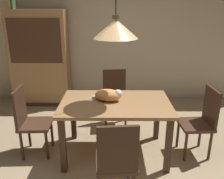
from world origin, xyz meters
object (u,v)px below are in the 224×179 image
at_px(chair_left_side, 29,119).
at_px(chair_near_front, 117,160).
at_px(dining_table, 115,109).
at_px(book_green_slim, 14,1).
at_px(cat_sleeping, 109,95).
at_px(chair_far_back, 115,95).
at_px(pendant_lamp, 116,28).
at_px(hutch_bookcase, 40,60).
at_px(chair_right_side, 202,119).
at_px(book_yellow_short, 11,4).

xyz_separation_m(chair_left_side, chair_near_front, (1.13, -0.88, 0.00)).
bearing_deg(dining_table, book_green_slim, 135.55).
bearing_deg(cat_sleeping, chair_far_back, 84.47).
bearing_deg(chair_far_back, chair_left_side, -141.87).
distance_m(dining_table, chair_left_side, 1.14).
distance_m(cat_sleeping, pendant_lamp, 0.84).
bearing_deg(hutch_bookcase, pendant_lamp, -50.93).
distance_m(chair_right_side, book_yellow_short, 3.80).
xyz_separation_m(dining_table, cat_sleeping, (-0.09, 0.06, 0.18)).
bearing_deg(book_green_slim, chair_left_side, -68.44).
bearing_deg(dining_table, chair_near_front, -89.59).
xyz_separation_m(cat_sleeping, book_green_slim, (-1.76, 1.75, 1.15)).
distance_m(chair_far_back, hutch_bookcase, 1.77).
bearing_deg(hutch_bookcase, chair_left_side, -79.40).
bearing_deg(chair_near_front, cat_sleeping, 95.59).
bearing_deg(hutch_bookcase, book_yellow_short, 179.80).
bearing_deg(book_yellow_short, dining_table, -43.66).
bearing_deg(chair_left_side, dining_table, 0.15).
distance_m(chair_near_front, chair_right_side, 1.43).
bearing_deg(pendant_lamp, dining_table, -93.58).
bearing_deg(hutch_bookcase, book_green_slim, 179.77).
relative_size(chair_left_side, hutch_bookcase, 0.50).
bearing_deg(chair_right_side, dining_table, -179.76).
distance_m(chair_far_back, pendant_lamp, 1.45).
distance_m(dining_table, pendant_lamp, 1.01).
bearing_deg(chair_far_back, chair_near_front, -89.61).
distance_m(chair_right_side, hutch_bookcase, 3.18).
height_order(chair_far_back, hutch_bookcase, hutch_bookcase).
bearing_deg(book_yellow_short, hutch_bookcase, -0.20).
height_order(chair_far_back, chair_right_side, same).
xyz_separation_m(chair_right_side, cat_sleeping, (-1.21, 0.05, 0.32)).
distance_m(chair_left_side, book_green_slim, 2.44).
distance_m(pendant_lamp, hutch_bookcase, 2.45).
relative_size(cat_sleeping, pendant_lamp, 0.30).
distance_m(chair_near_front, book_yellow_short, 3.59).
xyz_separation_m(pendant_lamp, hutch_bookcase, (-1.47, 1.81, -0.77)).
bearing_deg(chair_left_side, book_green_slim, 111.56).
distance_m(hutch_bookcase, book_green_slim, 1.15).
relative_size(pendant_lamp, book_green_slim, 5.00).
height_order(chair_right_side, book_yellow_short, book_yellow_short).
distance_m(dining_table, chair_right_side, 1.14).
height_order(chair_near_front, hutch_bookcase, hutch_bookcase).
relative_size(dining_table, chair_far_back, 1.51).
bearing_deg(chair_right_side, chair_far_back, 142.39).
distance_m(dining_table, cat_sleeping, 0.20).
distance_m(dining_table, hutch_bookcase, 2.34).
height_order(chair_left_side, book_yellow_short, book_yellow_short).
relative_size(chair_near_front, cat_sleeping, 2.35).
bearing_deg(dining_table, chair_far_back, 90.36).
bearing_deg(chair_near_front, chair_far_back, 90.39).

